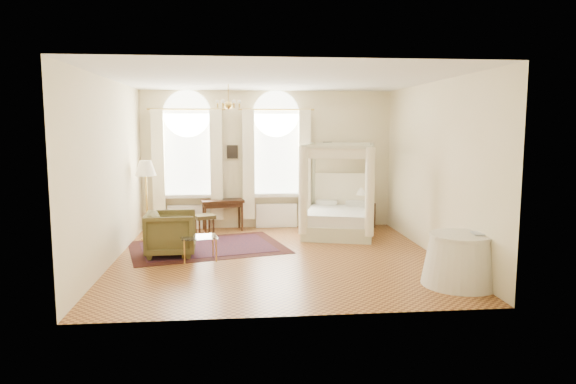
{
  "coord_description": "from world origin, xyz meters",
  "views": [
    {
      "loc": [
        -0.73,
        -9.39,
        2.46
      ],
      "look_at": [
        0.23,
        0.4,
        1.2
      ],
      "focal_mm": 32.0,
      "sensor_mm": 36.0,
      "label": 1
    }
  ],
  "objects_px": {
    "nightstand": "(364,215)",
    "coffee_table": "(199,239)",
    "writing_desk": "(223,204)",
    "stool": "(204,218)",
    "canopy_bed": "(339,214)",
    "side_table": "(460,260)",
    "armchair": "(171,234)",
    "floor_lamp": "(146,172)"
  },
  "relations": [
    {
      "from": "canopy_bed",
      "to": "floor_lamp",
      "type": "xyz_separation_m",
      "value": [
        -4.25,
        -0.11,
        1.0
      ]
    },
    {
      "from": "canopy_bed",
      "to": "side_table",
      "type": "bearing_deg",
      "value": -73.49
    },
    {
      "from": "coffee_table",
      "to": "armchair",
      "type": "bearing_deg",
      "value": 142.21
    },
    {
      "from": "nightstand",
      "to": "stool",
      "type": "bearing_deg",
      "value": -170.64
    },
    {
      "from": "floor_lamp",
      "to": "side_table",
      "type": "height_order",
      "value": "floor_lamp"
    },
    {
      "from": "canopy_bed",
      "to": "side_table",
      "type": "distance_m",
      "value": 4.03
    },
    {
      "from": "writing_desk",
      "to": "armchair",
      "type": "distance_m",
      "value": 2.49
    },
    {
      "from": "nightstand",
      "to": "coffee_table",
      "type": "relative_size",
      "value": 0.82
    },
    {
      "from": "writing_desk",
      "to": "side_table",
      "type": "relative_size",
      "value": 0.89
    },
    {
      "from": "nightstand",
      "to": "side_table",
      "type": "bearing_deg",
      "value": -85.24
    },
    {
      "from": "writing_desk",
      "to": "stool",
      "type": "relative_size",
      "value": 1.93
    },
    {
      "from": "canopy_bed",
      "to": "coffee_table",
      "type": "bearing_deg",
      "value": -146.47
    },
    {
      "from": "nightstand",
      "to": "coffee_table",
      "type": "height_order",
      "value": "nightstand"
    },
    {
      "from": "nightstand",
      "to": "floor_lamp",
      "type": "relative_size",
      "value": 0.35
    },
    {
      "from": "canopy_bed",
      "to": "floor_lamp",
      "type": "height_order",
      "value": "canopy_bed"
    },
    {
      "from": "canopy_bed",
      "to": "writing_desk",
      "type": "bearing_deg",
      "value": 164.28
    },
    {
      "from": "stool",
      "to": "coffee_table",
      "type": "relative_size",
      "value": 0.74
    },
    {
      "from": "canopy_bed",
      "to": "floor_lamp",
      "type": "distance_m",
      "value": 4.37
    },
    {
      "from": "writing_desk",
      "to": "side_table",
      "type": "bearing_deg",
      "value": -50.53
    },
    {
      "from": "armchair",
      "to": "floor_lamp",
      "type": "relative_size",
      "value": 0.54
    },
    {
      "from": "coffee_table",
      "to": "side_table",
      "type": "bearing_deg",
      "value": -24.23
    },
    {
      "from": "coffee_table",
      "to": "canopy_bed",
      "type": "bearing_deg",
      "value": 33.53
    },
    {
      "from": "armchair",
      "to": "side_table",
      "type": "xyz_separation_m",
      "value": [
        4.71,
        -2.3,
        -0.03
      ]
    },
    {
      "from": "writing_desk",
      "to": "nightstand",
      "type": "bearing_deg",
      "value": 0.0
    },
    {
      "from": "canopy_bed",
      "to": "nightstand",
      "type": "relative_size",
      "value": 3.7
    },
    {
      "from": "canopy_bed",
      "to": "side_table",
      "type": "height_order",
      "value": "canopy_bed"
    },
    {
      "from": "stool",
      "to": "coffee_table",
      "type": "xyz_separation_m",
      "value": [
        0.03,
        -2.11,
        -0.0
      ]
    },
    {
      "from": "armchair",
      "to": "coffee_table",
      "type": "relative_size",
      "value": 1.26
    },
    {
      "from": "nightstand",
      "to": "stool",
      "type": "height_order",
      "value": "nightstand"
    },
    {
      "from": "canopy_bed",
      "to": "armchair",
      "type": "distance_m",
      "value": 3.89
    },
    {
      "from": "writing_desk",
      "to": "coffee_table",
      "type": "xyz_separation_m",
      "value": [
        -0.36,
        -2.74,
        -0.22
      ]
    },
    {
      "from": "stool",
      "to": "side_table",
      "type": "xyz_separation_m",
      "value": [
        4.19,
        -3.98,
        -0.01
      ]
    },
    {
      "from": "nightstand",
      "to": "stool",
      "type": "distance_m",
      "value": 3.86
    },
    {
      "from": "side_table",
      "to": "armchair",
      "type": "bearing_deg",
      "value": 153.98
    },
    {
      "from": "coffee_table",
      "to": "floor_lamp",
      "type": "bearing_deg",
      "value": 123.37
    },
    {
      "from": "armchair",
      "to": "canopy_bed",
      "type": "bearing_deg",
      "value": -68.78
    },
    {
      "from": "stool",
      "to": "side_table",
      "type": "bearing_deg",
      "value": -43.56
    },
    {
      "from": "writing_desk",
      "to": "coffee_table",
      "type": "relative_size",
      "value": 1.42
    },
    {
      "from": "floor_lamp",
      "to": "armchair",
      "type": "bearing_deg",
      "value": -64.68
    },
    {
      "from": "nightstand",
      "to": "armchair",
      "type": "distance_m",
      "value": 4.91
    },
    {
      "from": "armchair",
      "to": "floor_lamp",
      "type": "height_order",
      "value": "floor_lamp"
    },
    {
      "from": "stool",
      "to": "coffee_table",
      "type": "bearing_deg",
      "value": -89.11
    }
  ]
}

